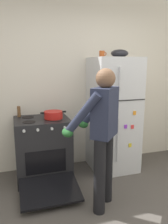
{
  "coord_description": "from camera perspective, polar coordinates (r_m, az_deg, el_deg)",
  "views": [
    {
      "loc": [
        -0.92,
        -1.53,
        1.63
      ],
      "look_at": [
        -0.03,
        1.32,
        1.0
      ],
      "focal_mm": 35.76,
      "sensor_mm": 36.0,
      "label": 1
    }
  ],
  "objects": [
    {
      "name": "stove_range",
      "position": [
        3.32,
        -10.43,
        -9.37
      ],
      "size": [
        0.76,
        1.2,
        0.89
      ],
      "color": "black",
      "rests_on": "ground"
    },
    {
      "name": "person_cook",
      "position": [
        2.47,
        4.51,
        -4.05
      ],
      "size": [
        0.65,
        0.68,
        1.6
      ],
      "color": "black",
      "rests_on": "ground"
    },
    {
      "name": "coffee_mug",
      "position": [
        3.4,
        4.65,
        14.56
      ],
      "size": [
        0.11,
        0.08,
        0.1
      ],
      "color": "#B24C1E",
      "rests_on": "refrigerator"
    },
    {
      "name": "red_pot",
      "position": [
        3.17,
        -7.83,
        -0.72
      ],
      "size": [
        0.36,
        0.26,
        0.1
      ],
      "color": "red",
      "rests_on": "stove_range"
    },
    {
      "name": "pepper_mill",
      "position": [
        3.37,
        -16.3,
        0.1
      ],
      "size": [
        0.05,
        0.05,
        0.16
      ],
      "primitive_type": "cylinder",
      "color": "brown",
      "rests_on": "stove_range"
    },
    {
      "name": "mixing_bowl",
      "position": [
        3.46,
        9.07,
        14.58
      ],
      "size": [
        0.26,
        0.26,
        0.12
      ],
      "primitive_type": "ellipsoid",
      "color": "black",
      "rests_on": "refrigerator"
    },
    {
      "name": "kitchen_wall_back",
      "position": [
        3.61,
        -2.54,
        7.46
      ],
      "size": [
        6.0,
        0.1,
        2.7
      ],
      "primitive_type": "cube",
      "color": "silver",
      "rests_on": "ground"
    },
    {
      "name": "refrigerator",
      "position": [
        3.5,
        7.4,
        -0.72
      ],
      "size": [
        0.68,
        0.72,
        1.74
      ],
      "color": "silver",
      "rests_on": "ground"
    }
  ]
}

